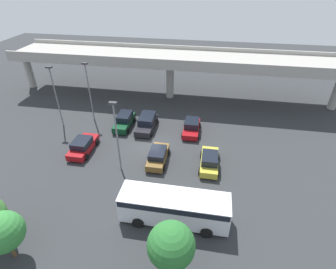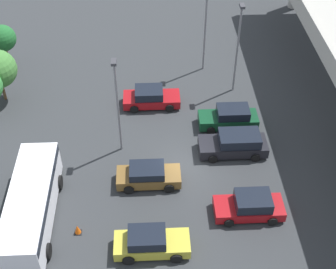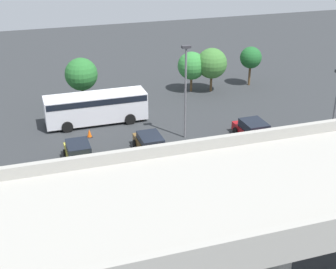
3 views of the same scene
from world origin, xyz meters
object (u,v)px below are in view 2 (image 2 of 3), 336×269
object	(u,v)px
parked_car_1	(229,118)
shuttle_bus	(31,204)
parked_car_2	(235,144)
lamp_post_mid_lot	(206,22)
lamp_post_by_overpass	(238,43)
parked_car_5	(151,242)
parked_car_0	(151,98)
tree_front_left	(3,38)
traffic_cone	(78,229)
parked_car_4	(250,206)
lamp_post_near_aisle	(117,100)
parked_car_3	(148,175)

from	to	relation	value
parked_car_1	shuttle_bus	distance (m)	15.93
parked_car_2	lamp_post_mid_lot	xyz separation A→B (m)	(-10.87, -1.16, 3.80)
parked_car_2	lamp_post_by_overpass	bearing A→B (deg)	-97.94
parked_car_5	parked_car_2	bearing A→B (deg)	52.59
parked_car_0	tree_front_left	size ratio (longest dim) A/B	1.10
tree_front_left	traffic_cone	distance (m)	20.26
parked_car_0	parked_car_2	distance (m)	8.31
parked_car_4	lamp_post_near_aisle	size ratio (longest dim) A/B	0.58
parked_car_2	parked_car_3	size ratio (longest dim) A/B	1.14
parked_car_2	parked_car_3	distance (m)	6.82
tree_front_left	traffic_cone	bearing A→B (deg)	23.03
parked_car_0	traffic_cone	xyz separation A→B (m)	(12.49, -4.73, -0.40)
parked_car_5	shuttle_bus	world-z (taller)	shuttle_bus
shuttle_bus	parked_car_2	bearing A→B (deg)	-67.54
parked_car_1	parked_car_2	size ratio (longest dim) A/B	0.92
parked_car_2	parked_car_4	xyz separation A→B (m)	(5.66, 0.11, -0.08)
parked_car_3	lamp_post_by_overpass	bearing A→B (deg)	54.61
parked_car_0	parked_car_2	world-z (taller)	parked_car_2
parked_car_3	shuttle_bus	size ratio (longest dim) A/B	0.50
parked_car_2	parked_car_4	distance (m)	5.66
lamp_post_by_overpass	parked_car_2	bearing A→B (deg)	-7.94
parked_car_1	parked_car_5	world-z (taller)	parked_car_1
lamp_post_mid_lot	tree_front_left	distance (m)	17.45
parked_car_3	traffic_cone	distance (m)	5.91
parked_car_5	lamp_post_mid_lot	xyz separation A→B (m)	(-18.98, 5.04, 3.87)
tree_front_left	traffic_cone	xyz separation A→B (m)	(18.48, 7.86, -2.67)
parked_car_5	traffic_cone	xyz separation A→B (m)	(-1.45, -4.44, -0.41)
lamp_post_mid_lot	parked_car_5	bearing A→B (deg)	-14.88
parked_car_5	parked_car_3	bearing A→B (deg)	90.59
parked_car_2	parked_car_3	world-z (taller)	parked_car_2
lamp_post_near_aisle	lamp_post_mid_lot	size ratio (longest dim) A/B	0.97
parked_car_2	lamp_post_by_overpass	distance (m)	8.52
parked_car_2	lamp_post_mid_lot	bearing A→B (deg)	-83.93
parked_car_2	parked_car_4	world-z (taller)	parked_car_2
parked_car_1	lamp_post_near_aisle	size ratio (longest dim) A/B	0.59
lamp_post_near_aisle	parked_car_1	bearing A→B (deg)	105.19
parked_car_1	lamp_post_by_overpass	world-z (taller)	lamp_post_by_overpass
parked_car_5	lamp_post_mid_lot	world-z (taller)	lamp_post_mid_lot
parked_car_3	shuttle_bus	distance (m)	7.74
parked_car_0	parked_car_1	size ratio (longest dim) A/B	1.01
shuttle_bus	lamp_post_mid_lot	distance (m)	20.71
parked_car_4	parked_car_5	size ratio (longest dim) A/B	0.98
parked_car_3	lamp_post_near_aisle	bearing A→B (deg)	119.10
parked_car_1	parked_car_2	xyz separation A→B (m)	(2.96, -0.04, 0.03)
parked_car_3	lamp_post_near_aisle	size ratio (longest dim) A/B	0.57
lamp_post_by_overpass	tree_front_left	xyz separation A→B (m)	(-4.25, -19.56, -1.57)
lamp_post_near_aisle	tree_front_left	xyz separation A→B (m)	(-11.10, -10.33, -1.49)
parked_car_1	parked_car_3	xyz separation A→B (m)	(5.68, -6.29, -0.07)
parked_car_4	lamp_post_near_aisle	distance (m)	11.11
parked_car_2	parked_car_3	bearing A→B (deg)	23.50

